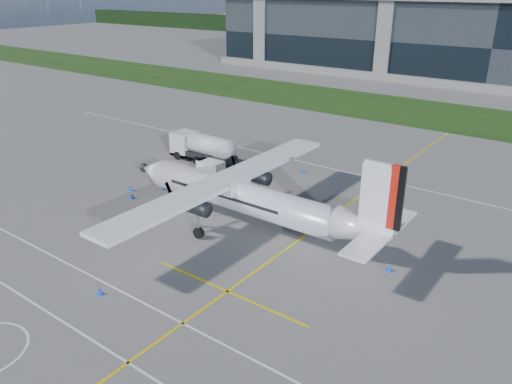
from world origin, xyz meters
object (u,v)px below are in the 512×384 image
turboprop_aircraft (248,182)px  safety_cone_portwing (100,291)px  baggage_tug (211,169)px  fuel_tanker_truck (199,147)px  safety_cone_stbdwing (303,171)px  safety_cone_tail (390,268)px  safety_cone_fwd (131,188)px  ground_crew_person (207,185)px  safety_cone_nose_stbd (163,187)px  safety_cone_nose_port (132,196)px

turboprop_aircraft → safety_cone_portwing: 13.73m
baggage_tug → turboprop_aircraft: bearing=-33.8°
fuel_tanker_truck → safety_cone_stbdwing: 11.82m
safety_cone_tail → safety_cone_stbdwing: (-14.63, 12.74, 0.00)m
turboprop_aircraft → safety_cone_fwd: turboprop_aircraft is taller
safety_cone_tail → safety_cone_stbdwing: 19.40m
ground_crew_person → safety_cone_nose_stbd: ground_crew_person is taller
fuel_tanker_truck → turboprop_aircraft: bearing=-34.1°
turboprop_aircraft → safety_cone_tail: turboprop_aircraft is taller
safety_cone_nose_stbd → safety_cone_stbdwing: bearing=54.3°
ground_crew_person → safety_cone_fwd: (-6.70, -3.29, -0.82)m
safety_cone_stbdwing → safety_cone_nose_stbd: bearing=-125.7°
fuel_tanker_truck → safety_cone_portwing: fuel_tanker_truck is taller
turboprop_aircraft → fuel_tanker_truck: (-14.08, 9.55, -2.28)m
safety_cone_portwing → safety_cone_tail: 18.97m
fuel_tanker_truck → safety_cone_portwing: (12.42, -22.70, -1.28)m
fuel_tanker_truck → safety_cone_nose_stbd: fuel_tanker_truck is taller
safety_cone_nose_port → safety_cone_tail: size_ratio=1.00×
baggage_tug → safety_cone_portwing: bearing=-67.8°
baggage_tug → safety_cone_fwd: bearing=-117.5°
turboprop_aircraft → safety_cone_nose_port: turboprop_aircraft is taller
fuel_tanker_truck → safety_cone_stbdwing: fuel_tanker_truck is taller
fuel_tanker_truck → safety_cone_portwing: bearing=-61.3°
ground_crew_person → safety_cone_nose_stbd: 4.69m
ground_crew_person → safety_cone_portwing: size_ratio=4.27×
ground_crew_person → safety_cone_tail: (18.50, -2.40, -0.82)m
turboprop_aircraft → safety_cone_stbdwing: bearing=102.4°
safety_cone_fwd → safety_cone_tail: bearing=2.0°
fuel_tanker_truck → baggage_tug: 5.39m
safety_cone_nose_port → safety_cone_fwd: size_ratio=1.00×
ground_crew_person → fuel_tanker_truck: bearing=63.5°
baggage_tug → safety_cone_stbdwing: size_ratio=5.64×
safety_cone_nose_port → safety_cone_stbdwing: bearing=58.7°
ground_crew_person → safety_cone_portwing: 16.60m
ground_crew_person → baggage_tug: bearing=54.4°
turboprop_aircraft → ground_crew_person: size_ratio=11.90×
safety_cone_nose_port → turboprop_aircraft: bearing=8.9°
ground_crew_person → safety_cone_nose_port: (-5.12, -4.49, -0.82)m
fuel_tanker_truck → ground_crew_person: fuel_tanker_truck is taller
safety_cone_nose_stbd → fuel_tanker_truck: bearing=109.6°
safety_cone_nose_stbd → safety_cone_fwd: size_ratio=1.00×
fuel_tanker_truck → safety_cone_fwd: 10.31m
safety_cone_nose_stbd → safety_cone_stbdwing: size_ratio=1.00×
turboprop_aircraft → safety_cone_tail: 12.31m
turboprop_aircraft → baggage_tug: bearing=146.2°
safety_cone_nose_port → safety_cone_stbdwing: 17.34m
turboprop_aircraft → safety_cone_fwd: (-13.42, -0.67, -3.56)m
fuel_tanker_truck → safety_cone_tail: (25.86, -9.32, -1.28)m
ground_crew_person → safety_cone_stbdwing: size_ratio=4.27×
safety_cone_tail → safety_cone_stbdwing: size_ratio=1.00×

